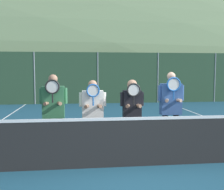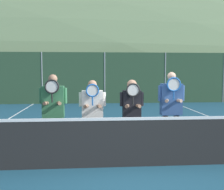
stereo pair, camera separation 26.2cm
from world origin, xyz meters
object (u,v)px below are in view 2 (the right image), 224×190
at_px(player_leftmost, 53,108).
at_px(player_center_right, 132,110).
at_px(player_center_left, 92,111).
at_px(car_center, 173,85).
at_px(player_rightmost, 171,106).
at_px(car_left_of_center, 98,86).
at_px(car_far_left, 18,86).

xyz_separation_m(player_leftmost, player_center_right, (1.74, -0.00, -0.06)).
distance_m(player_leftmost, player_center_left, 0.87).
distance_m(player_center_right, car_center, 13.03).
relative_size(player_leftmost, player_rightmost, 0.97).
bearing_deg(car_left_of_center, player_rightmost, -83.72).
height_order(player_center_left, player_rightmost, player_rightmost).
relative_size(player_leftmost, car_far_left, 0.40).
height_order(player_center_left, car_far_left, car_far_left).
bearing_deg(player_center_left, car_center, 65.45).
relative_size(player_leftmost, player_center_right, 1.07).
bearing_deg(player_center_right, player_leftmost, 179.96).
distance_m(player_rightmost, car_center, 12.73).
bearing_deg(car_center, player_center_left, -114.55).
relative_size(player_center_left, player_center_right, 0.99).
relative_size(player_rightmost, car_center, 0.43).
bearing_deg(car_left_of_center, player_leftmost, -96.23).
height_order(car_far_left, car_center, car_center).
bearing_deg(player_center_right, car_far_left, 114.53).
distance_m(player_leftmost, player_rightmost, 2.65).
distance_m(player_center_left, car_far_left, 12.96).
height_order(player_leftmost, car_center, player_leftmost).
relative_size(player_center_left, car_left_of_center, 0.36).
bearing_deg(car_left_of_center, car_center, 1.19).
bearing_deg(player_rightmost, player_center_left, 177.08).
xyz_separation_m(player_leftmost, car_left_of_center, (1.32, 12.07, -0.17)).
relative_size(player_rightmost, car_far_left, 0.41).
distance_m(car_far_left, car_left_of_center, 5.14).
bearing_deg(player_leftmost, player_rightmost, 0.14).
bearing_deg(player_center_right, car_left_of_center, 92.01).
distance_m(car_far_left, car_center, 10.20).
distance_m(player_leftmost, car_far_left, 12.77).
distance_m(player_leftmost, car_center, 13.75).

